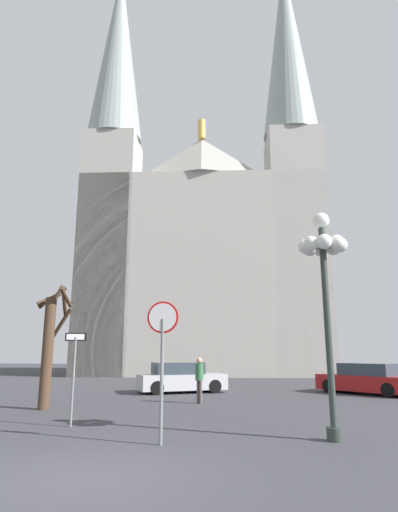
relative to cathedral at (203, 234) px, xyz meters
The scene contains 9 objects.
ground_plane 33.94m from the cathedral, 83.55° to the right, with size 120.00×120.00×0.00m, color #38383D.
cathedral is the anchor object (origin of this frame).
stop_sign 30.73m from the cathedral, 81.86° to the right, with size 0.74×0.08×3.13m.
one_way_arrow_sign 29.04m from the cathedral, 87.73° to the right, with size 0.56×0.21×2.51m.
street_lamp 29.86m from the cathedral, 73.99° to the right, with size 1.21×1.21×5.44m.
bare_tree 25.85m from the cathedral, 93.67° to the right, with size 1.42×1.26×4.44m.
parked_car_near_red 22.52m from the cathedral, 55.51° to the right, with size 4.65×4.31×1.44m.
parked_car_far_silver 20.62m from the cathedral, 83.86° to the right, with size 4.56×3.61×1.45m.
pedestrian_walking 24.16m from the cathedral, 80.43° to the right, with size 0.32×0.32×1.75m.
Camera 1 is at (3.21, -7.00, 2.00)m, focal length 30.18 mm.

